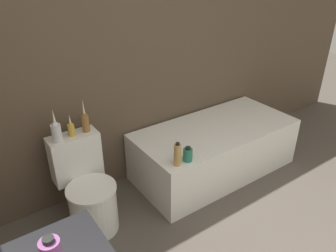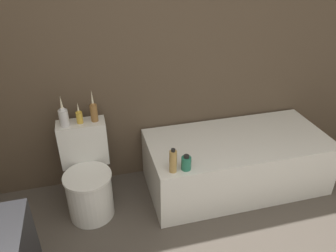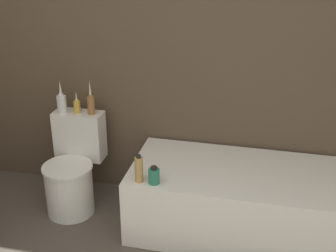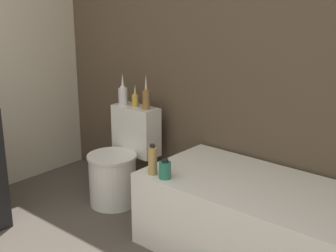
{
  "view_description": "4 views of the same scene",
  "coord_description": "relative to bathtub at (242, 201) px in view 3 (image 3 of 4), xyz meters",
  "views": [
    {
      "loc": [
        -1.29,
        -0.15,
        2.01
      ],
      "look_at": [
        0.01,
        1.72,
        0.8
      ],
      "focal_mm": 35.0,
      "sensor_mm": 36.0,
      "label": 1
    },
    {
      "loc": [
        -0.53,
        -0.34,
        2.07
      ],
      "look_at": [
        0.01,
        1.72,
        0.84
      ],
      "focal_mm": 35.0,
      "sensor_mm": 36.0,
      "label": 2
    },
    {
      "loc": [
        0.83,
        -1.06,
        2.18
      ],
      "look_at": [
        0.17,
        1.83,
        0.84
      ],
      "focal_mm": 50.0,
      "sensor_mm": 36.0,
      "label": 3
    },
    {
      "loc": [
        1.93,
        -0.49,
        1.69
      ],
      "look_at": [
        0.01,
        1.76,
        0.79
      ],
      "focal_mm": 50.0,
      "sensor_mm": 36.0,
      "label": 4
    }
  ],
  "objects": [
    {
      "name": "shampoo_bottle_short",
      "position": [
        -0.59,
        -0.3,
        0.31
      ],
      "size": [
        0.08,
        0.08,
        0.13
      ],
      "color": "#267259",
      "rests_on": "bathtub"
    },
    {
      "name": "wall_back_tiled",
      "position": [
        -0.71,
        0.43,
        1.04
      ],
      "size": [
        6.4,
        0.06,
        2.6
      ],
      "color": "brown",
      "rests_on": "ground_plane"
    },
    {
      "name": "vase_silver",
      "position": [
        -1.34,
        0.21,
        0.56
      ],
      "size": [
        0.05,
        0.05,
        0.18
      ],
      "color": "gold",
      "rests_on": "toilet"
    },
    {
      "name": "toilet",
      "position": [
        -1.34,
        0.03,
        0.06
      ],
      "size": [
        0.4,
        0.56,
        0.75
      ],
      "color": "white",
      "rests_on": "ground"
    },
    {
      "name": "vase_bronze",
      "position": [
        -1.22,
        0.21,
        0.59
      ],
      "size": [
        0.06,
        0.06,
        0.28
      ],
      "color": "olive",
      "rests_on": "toilet"
    },
    {
      "name": "bathtub",
      "position": [
        0.0,
        0.0,
        0.0
      ],
      "size": [
        1.62,
        0.77,
        0.51
      ],
      "color": "white",
      "rests_on": "ground"
    },
    {
      "name": "shampoo_bottle_tall",
      "position": [
        -0.69,
        -0.3,
        0.34
      ],
      "size": [
        0.06,
        0.06,
        0.2
      ],
      "color": "tan",
      "rests_on": "bathtub"
    },
    {
      "name": "vase_gold",
      "position": [
        -1.46,
        0.19,
        0.58
      ],
      "size": [
        0.08,
        0.08,
        0.26
      ],
      "color": "silver",
      "rests_on": "toilet"
    }
  ]
}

